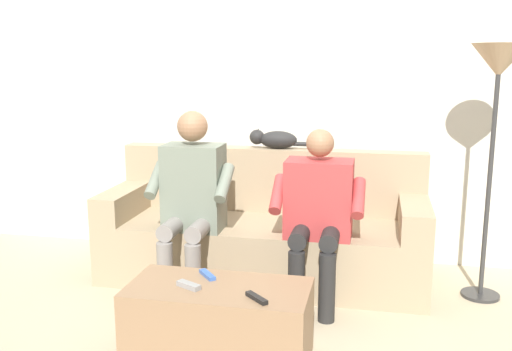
{
  "coord_description": "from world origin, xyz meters",
  "views": [
    {
      "loc": [
        -0.75,
        3.69,
        1.52
      ],
      "look_at": [
        0.0,
        0.15,
        0.78
      ],
      "focal_mm": 40.73,
      "sensor_mm": 36.0,
      "label": 1
    }
  ],
  "objects_px": {
    "person_left_seated": "(318,207)",
    "person_right_seated": "(191,194)",
    "remote_blue": "(207,275)",
    "remote_gray": "(189,285)",
    "floor_lamp": "(498,79)",
    "coffee_table": "(219,323)",
    "cat_on_backrest": "(274,139)",
    "remote_black": "(257,298)",
    "couch": "(264,235)"
  },
  "relations": [
    {
      "from": "remote_gray",
      "to": "remote_black",
      "type": "bearing_deg",
      "value": 15.55
    },
    {
      "from": "remote_gray",
      "to": "floor_lamp",
      "type": "relative_size",
      "value": 0.08
    },
    {
      "from": "remote_blue",
      "to": "remote_black",
      "type": "bearing_deg",
      "value": -166.8
    },
    {
      "from": "coffee_table",
      "to": "person_left_seated",
      "type": "relative_size",
      "value": 0.84
    },
    {
      "from": "remote_gray",
      "to": "person_right_seated",
      "type": "bearing_deg",
      "value": 134.3
    },
    {
      "from": "cat_on_backrest",
      "to": "couch",
      "type": "bearing_deg",
      "value": 84.74
    },
    {
      "from": "cat_on_backrest",
      "to": "remote_gray",
      "type": "relative_size",
      "value": 3.69
    },
    {
      "from": "remote_gray",
      "to": "floor_lamp",
      "type": "height_order",
      "value": "floor_lamp"
    },
    {
      "from": "cat_on_backrest",
      "to": "remote_black",
      "type": "xyz_separation_m",
      "value": [
        -0.2,
        1.56,
        -0.53
      ]
    },
    {
      "from": "coffee_table",
      "to": "remote_blue",
      "type": "distance_m",
      "value": 0.26
    },
    {
      "from": "coffee_table",
      "to": "couch",
      "type": "bearing_deg",
      "value": -90.0
    },
    {
      "from": "remote_gray",
      "to": "remote_blue",
      "type": "distance_m",
      "value": 0.17
    },
    {
      "from": "coffee_table",
      "to": "person_right_seated",
      "type": "distance_m",
      "value": 1.03
    },
    {
      "from": "remote_blue",
      "to": "floor_lamp",
      "type": "distance_m",
      "value": 2.08
    },
    {
      "from": "couch",
      "to": "floor_lamp",
      "type": "height_order",
      "value": "floor_lamp"
    },
    {
      "from": "cat_on_backrest",
      "to": "person_right_seated",
      "type": "bearing_deg",
      "value": 55.06
    },
    {
      "from": "person_left_seated",
      "to": "remote_gray",
      "type": "distance_m",
      "value": 1.05
    },
    {
      "from": "coffee_table",
      "to": "remote_black",
      "type": "height_order",
      "value": "remote_black"
    },
    {
      "from": "person_right_seated",
      "to": "remote_black",
      "type": "xyz_separation_m",
      "value": [
        -0.63,
        0.95,
        -0.25
      ]
    },
    {
      "from": "person_right_seated",
      "to": "remote_black",
      "type": "relative_size",
      "value": 7.98
    },
    {
      "from": "coffee_table",
      "to": "person_right_seated",
      "type": "relative_size",
      "value": 0.77
    },
    {
      "from": "remote_black",
      "to": "person_left_seated",
      "type": "bearing_deg",
      "value": 123.06
    },
    {
      "from": "cat_on_backrest",
      "to": "remote_blue",
      "type": "xyz_separation_m",
      "value": [
        0.12,
        1.32,
        -0.54
      ]
    },
    {
      "from": "coffee_table",
      "to": "remote_black",
      "type": "xyz_separation_m",
      "value": [
        -0.22,
        0.12,
        0.21
      ]
    },
    {
      "from": "remote_blue",
      "to": "person_left_seated",
      "type": "bearing_deg",
      "value": -74.35
    },
    {
      "from": "coffee_table",
      "to": "remote_blue",
      "type": "xyz_separation_m",
      "value": [
        0.09,
        -0.12,
        0.21
      ]
    },
    {
      "from": "remote_black",
      "to": "remote_blue",
      "type": "bearing_deg",
      "value": -173.42
    },
    {
      "from": "remote_blue",
      "to": "person_right_seated",
      "type": "bearing_deg",
      "value": -15.42
    },
    {
      "from": "person_left_seated",
      "to": "person_right_seated",
      "type": "bearing_deg",
      "value": 0.17
    },
    {
      "from": "coffee_table",
      "to": "remote_gray",
      "type": "xyz_separation_m",
      "value": [
        0.14,
        0.05,
        0.21
      ]
    },
    {
      "from": "cat_on_backrest",
      "to": "remote_gray",
      "type": "distance_m",
      "value": 1.59
    },
    {
      "from": "person_right_seated",
      "to": "cat_on_backrest",
      "type": "distance_m",
      "value": 0.8
    },
    {
      "from": "cat_on_backrest",
      "to": "remote_black",
      "type": "height_order",
      "value": "cat_on_backrest"
    },
    {
      "from": "remote_black",
      "to": "remote_blue",
      "type": "distance_m",
      "value": 0.4
    },
    {
      "from": "person_left_seated",
      "to": "remote_black",
      "type": "xyz_separation_m",
      "value": [
        0.18,
        0.95,
        -0.21
      ]
    },
    {
      "from": "couch",
      "to": "remote_blue",
      "type": "distance_m",
      "value": 1.08
    },
    {
      "from": "person_left_seated",
      "to": "remote_gray",
      "type": "xyz_separation_m",
      "value": [
        0.55,
        0.88,
        -0.2
      ]
    },
    {
      "from": "person_left_seated",
      "to": "coffee_table",
      "type": "bearing_deg",
      "value": 63.85
    },
    {
      "from": "person_left_seated",
      "to": "remote_gray",
      "type": "bearing_deg",
      "value": 58.11
    },
    {
      "from": "remote_gray",
      "to": "floor_lamp",
      "type": "xyz_separation_m",
      "value": [
        -1.58,
        -1.17,
        0.98
      ]
    },
    {
      "from": "couch",
      "to": "remote_gray",
      "type": "xyz_separation_m",
      "value": [
        0.14,
        1.23,
        0.11
      ]
    },
    {
      "from": "cat_on_backrest",
      "to": "floor_lamp",
      "type": "xyz_separation_m",
      "value": [
        -1.42,
        0.32,
        0.45
      ]
    },
    {
      "from": "couch",
      "to": "remote_blue",
      "type": "xyz_separation_m",
      "value": [
        0.09,
        1.07,
        0.11
      ]
    },
    {
      "from": "couch",
      "to": "coffee_table",
      "type": "xyz_separation_m",
      "value": [
        0.0,
        1.18,
        -0.1
      ]
    },
    {
      "from": "remote_black",
      "to": "cat_on_backrest",
      "type": "bearing_deg",
      "value": 141.27
    },
    {
      "from": "couch",
      "to": "coffee_table",
      "type": "distance_m",
      "value": 1.19
    },
    {
      "from": "couch",
      "to": "coffee_table",
      "type": "bearing_deg",
      "value": 90.0
    },
    {
      "from": "remote_gray",
      "to": "remote_blue",
      "type": "relative_size",
      "value": 0.93
    },
    {
      "from": "couch",
      "to": "remote_gray",
      "type": "relative_size",
      "value": 16.39
    },
    {
      "from": "cat_on_backrest",
      "to": "remote_gray",
      "type": "height_order",
      "value": "cat_on_backrest"
    }
  ]
}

